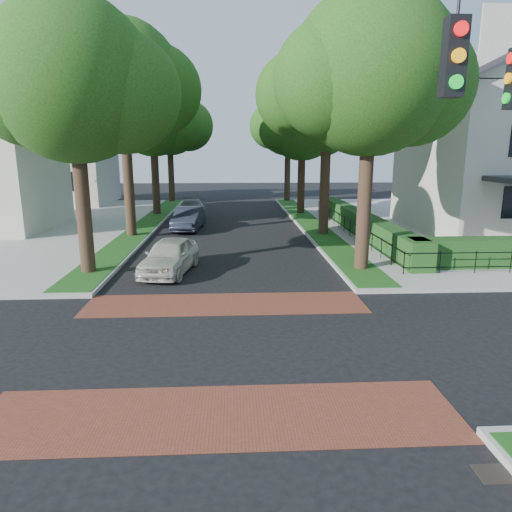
{
  "coord_description": "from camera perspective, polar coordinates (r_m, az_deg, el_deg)",
  "views": [
    {
      "loc": [
        0.27,
        -10.88,
        4.86
      ],
      "look_at": [
        0.99,
        3.16,
        1.6
      ],
      "focal_mm": 32.0,
      "sensor_mm": 36.0,
      "label": 1
    }
  ],
  "objects": [
    {
      "name": "ground",
      "position": [
        11.92,
        -4.05,
        -11.04
      ],
      "size": [
        120.0,
        120.0,
        0.0
      ],
      "primitive_type": "plane",
      "color": "black",
      "rests_on": "ground"
    },
    {
      "name": "crosswalk_far",
      "position": [
        14.9,
        -3.83,
        -5.99
      ],
      "size": [
        9.0,
        2.2,
        0.01
      ],
      "primitive_type": "cube",
      "color": "brown",
      "rests_on": "ground"
    },
    {
      "name": "crosswalk_near",
      "position": [
        9.09,
        -4.44,
        -19.27
      ],
      "size": [
        9.0,
        2.2,
        0.01
      ],
      "primitive_type": "cube",
      "color": "brown",
      "rests_on": "ground"
    },
    {
      "name": "storm_drain",
      "position": [
        8.62,
        27.94,
        -22.91
      ],
      "size": [
        0.65,
        0.45,
        0.01
      ],
      "primitive_type": "cube",
      "color": "black",
      "rests_on": "ground"
    },
    {
      "name": "grass_strip_ne",
      "position": [
        30.78,
        6.73,
        4.19
      ],
      "size": [
        1.6,
        29.8,
        0.02
      ],
      "primitive_type": "cube",
      "color": "#174614",
      "rests_on": "sidewalk_ne"
    },
    {
      "name": "grass_strip_nw",
      "position": [
        30.87,
        -13.5,
        3.94
      ],
      "size": [
        1.6,
        29.8,
        0.02
      ],
      "primitive_type": "cube",
      "color": "#174614",
      "rests_on": "sidewalk_nw"
    },
    {
      "name": "tree_right_near",
      "position": [
        19.09,
        14.31,
        21.01
      ],
      "size": [
        7.75,
        6.67,
        10.66
      ],
      "color": "black",
      "rests_on": "sidewalk_ne"
    },
    {
      "name": "tree_right_mid",
      "position": [
        26.85,
        9.1,
        19.59
      ],
      "size": [
        8.25,
        7.09,
        11.22
      ],
      "color": "black",
      "rests_on": "sidewalk_ne"
    },
    {
      "name": "tree_right_far",
      "position": [
        35.56,
        5.94,
        16.29
      ],
      "size": [
        7.25,
        6.23,
        9.74
      ],
      "color": "black",
      "rests_on": "sidewalk_ne"
    },
    {
      "name": "tree_right_back",
      "position": [
        44.5,
        4.13,
        16.13
      ],
      "size": [
        7.5,
        6.45,
        10.2
      ],
      "color": "black",
      "rests_on": "sidewalk_ne"
    },
    {
      "name": "tree_left_near",
      "position": [
        19.13,
        -21.41,
        19.44
      ],
      "size": [
        7.5,
        6.45,
        10.2
      ],
      "color": "black",
      "rests_on": "sidewalk_nw"
    },
    {
      "name": "tree_left_mid",
      "position": [
        26.96,
        -16.01,
        20.01
      ],
      "size": [
        8.0,
        6.88,
        11.48
      ],
      "color": "black",
      "rests_on": "sidewalk_nw"
    },
    {
      "name": "tree_left_far",
      "position": [
        35.62,
        -12.6,
        16.4
      ],
      "size": [
        7.0,
        6.02,
        9.86
      ],
      "color": "black",
      "rests_on": "sidewalk_nw"
    },
    {
      "name": "tree_left_back",
      "position": [
        44.55,
        -10.64,
        16.13
      ],
      "size": [
        7.75,
        6.66,
        10.44
      ],
      "color": "black",
      "rests_on": "sidewalk_nw"
    },
    {
      "name": "hedge_main_road",
      "position": [
        27.24,
        12.98,
        4.05
      ],
      "size": [
        1.0,
        18.0,
        1.2
      ],
      "primitive_type": "cube",
      "color": "#163B14",
      "rests_on": "sidewalk_ne"
    },
    {
      "name": "fence_main_road",
      "position": [
        27.05,
        11.33,
        3.74
      ],
      "size": [
        0.06,
        18.0,
        0.9
      ],
      "primitive_type": null,
      "color": "black",
      "rests_on": "sidewalk_ne"
    },
    {
      "name": "house_left_far",
      "position": [
        45.68,
        -23.67,
        12.22
      ],
      "size": [
        10.0,
        9.0,
        10.14
      ],
      "color": "beige",
      "rests_on": "sidewalk_nw"
    },
    {
      "name": "parked_car_front",
      "position": [
        18.74,
        -10.73,
        0.03
      ],
      "size": [
        2.35,
        4.39,
        1.42
      ],
      "primitive_type": "imported",
      "rotation": [
        0.0,
        0.0,
        -0.17
      ],
      "color": "beige",
      "rests_on": "ground"
    },
    {
      "name": "parked_car_middle",
      "position": [
        28.8,
        -8.46,
        4.64
      ],
      "size": [
        1.85,
        4.44,
        1.43
      ],
      "primitive_type": "imported",
      "rotation": [
        0.0,
        0.0,
        -0.08
      ],
      "color": "#212432",
      "rests_on": "ground"
    },
    {
      "name": "parked_car_rear",
      "position": [
        33.1,
        -8.06,
        5.71
      ],
      "size": [
        2.25,
        4.94,
        1.4
      ],
      "primitive_type": "imported",
      "rotation": [
        0.0,
        0.0,
        0.06
      ],
      "color": "slate",
      "rests_on": "ground"
    }
  ]
}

